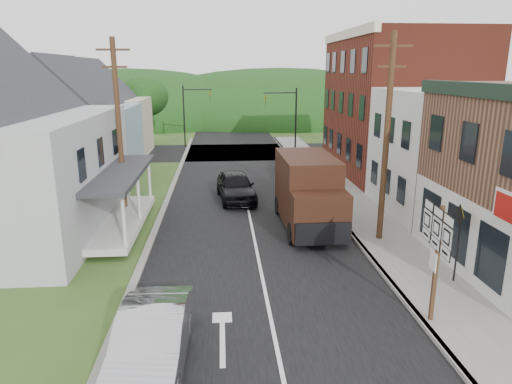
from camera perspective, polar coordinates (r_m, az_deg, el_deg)
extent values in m
plane|color=#2D4719|center=(17.09, 0.82, -10.87)|extent=(120.00, 120.00, 0.00)
cube|color=black|center=(26.42, -1.16, -1.38)|extent=(9.00, 90.00, 0.02)
cube|color=black|center=(42.99, -2.48, 5.02)|extent=(60.00, 9.00, 0.02)
cube|color=slate|center=(25.53, 12.46, -2.16)|extent=(2.80, 55.00, 0.15)
cube|color=slate|center=(25.17, 9.51, -2.25)|extent=(0.20, 55.00, 0.15)
cube|color=slate|center=(24.67, -11.75, -2.76)|extent=(0.30, 55.00, 0.12)
cube|color=silver|center=(26.46, 24.47, 4.51)|extent=(8.00, 7.00, 6.50)
cube|color=maroon|center=(34.81, 17.30, 10.31)|extent=(8.00, 12.00, 10.00)
cube|color=#7B97A8|center=(34.06, -20.82, 5.67)|extent=(7.00, 8.00, 5.00)
cube|color=#B7B28E|center=(42.81, -18.19, 7.63)|extent=(7.00, 8.00, 5.00)
cylinder|color=#472D19|center=(20.30, 15.97, 6.06)|extent=(0.26, 0.26, 9.00)
cube|color=#472D19|center=(20.10, 16.80, 17.09)|extent=(1.60, 0.10, 0.10)
cube|color=#472D19|center=(20.08, 16.62, 14.82)|extent=(1.20, 0.10, 0.10)
cylinder|color=#472D19|center=(24.04, -16.73, 7.32)|extent=(0.26, 0.26, 9.00)
cube|color=#472D19|center=(23.87, -17.45, 16.62)|extent=(1.60, 0.10, 0.10)
cube|color=#472D19|center=(23.85, -17.30, 14.71)|extent=(1.20, 0.10, 0.10)
cylinder|color=black|center=(39.59, 4.98, 8.50)|extent=(0.14, 0.14, 6.00)
cylinder|color=black|center=(39.18, 3.00, 12.28)|extent=(2.80, 0.10, 0.10)
imported|color=olive|center=(39.08, 1.21, 11.26)|extent=(0.16, 0.20, 1.00)
cylinder|color=black|center=(46.16, -8.98, 9.30)|extent=(0.14, 0.14, 6.00)
cylinder|color=black|center=(45.90, -7.33, 12.58)|extent=(2.80, 0.10, 0.10)
imported|color=olive|center=(45.89, -5.77, 11.75)|extent=(0.16, 0.20, 1.00)
cylinder|color=#382616|center=(48.22, -13.59, 8.06)|extent=(0.36, 0.36, 3.92)
ellipsoid|color=black|center=(47.98, -13.80, 11.54)|extent=(4.80, 4.80, 4.08)
ellipsoid|color=black|center=(70.72, -3.31, 8.95)|extent=(90.00, 30.00, 16.00)
imported|color=#AEAEB3|center=(12.43, -12.90, -17.81)|extent=(1.85, 4.90, 1.60)
imported|color=black|center=(26.83, -2.53, 0.71)|extent=(2.48, 5.10, 1.68)
cube|color=black|center=(22.57, 6.32, 0.64)|extent=(2.54, 4.79, 3.14)
cube|color=black|center=(20.07, 7.84, -2.84)|extent=(2.51, 1.76, 2.06)
cube|color=black|center=(20.03, 7.79, -0.30)|extent=(2.29, 1.32, 0.05)
cube|color=black|center=(19.40, 8.38, -5.19)|extent=(2.38, 0.19, 0.97)
cylinder|color=black|center=(20.24, 4.53, -5.19)|extent=(0.31, 0.98, 0.97)
cylinder|color=black|center=(20.73, 10.76, -4.92)|extent=(0.31, 0.98, 0.97)
cylinder|color=black|center=(24.30, 2.85, -1.68)|extent=(0.31, 0.98, 0.97)
cylinder|color=black|center=(24.70, 8.08, -1.53)|extent=(0.31, 0.98, 0.97)
cube|color=#472D19|center=(14.52, 21.61, -8.41)|extent=(0.12, 0.12, 3.60)
cube|color=black|center=(14.11, 21.82, -4.19)|extent=(0.20, 2.05, 0.08)
cube|color=white|center=(13.32, 22.97, -3.31)|extent=(0.06, 0.57, 0.23)
cube|color=white|center=(13.47, 22.77, -5.19)|extent=(0.07, 0.62, 0.57)
cube|color=white|center=(13.62, 22.57, -7.02)|extent=(0.06, 0.57, 0.29)
cube|color=white|center=(13.95, 21.84, -2.40)|extent=(0.06, 0.57, 0.23)
cube|color=white|center=(14.09, 21.66, -4.19)|extent=(0.07, 0.62, 0.57)
cube|color=white|center=(14.24, 21.48, -5.96)|extent=(0.06, 0.57, 0.29)
cube|color=white|center=(14.60, 20.82, -1.56)|extent=(0.06, 0.57, 0.23)
cube|color=white|center=(14.73, 20.66, -3.28)|extent=(0.07, 0.62, 0.57)
cube|color=white|center=(14.87, 20.49, -4.98)|extent=(0.06, 0.57, 0.29)
cube|color=white|center=(14.44, 21.27, -8.06)|extent=(0.06, 0.46, 0.57)
cylinder|color=black|center=(17.61, 23.90, -6.11)|extent=(0.08, 0.08, 2.70)
cube|color=black|center=(17.22, 24.08, -2.63)|extent=(0.12, 0.79, 0.80)
cube|color=yellow|center=(17.23, 24.13, -2.62)|extent=(0.12, 0.71, 0.72)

